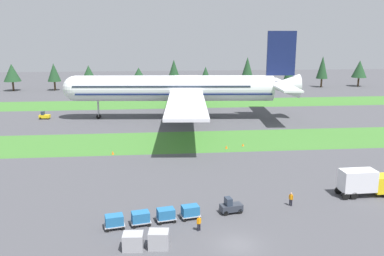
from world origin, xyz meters
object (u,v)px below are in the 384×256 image
object	(u,v)px
cargo_dolly_second	(166,214)
catering_truck	(364,182)
ground_crew_loader	(291,199)
taxiway_marker_1	(226,147)
cargo_dolly_lead	(190,211)
taxiway_marker_2	(113,153)
airliner	(181,88)
pushback_tractor	(44,116)
uld_container_1	(133,241)
uld_container_0	(159,239)
cargo_dolly_third	(141,217)
ground_crew_marshaller	(199,223)
baggage_tug	(231,206)
taxiway_marker_0	(243,145)
cargo_dolly_fourth	(114,221)

from	to	relation	value
cargo_dolly_second	catering_truck	xyz separation A→B (m)	(26.22, 5.06, 1.03)
ground_crew_loader	taxiway_marker_1	distance (m)	26.61
cargo_dolly_lead	taxiway_marker_2	size ratio (longest dim) A/B	3.75
cargo_dolly_second	catering_truck	world-z (taller)	catering_truck
airliner	pushback_tractor	bearing A→B (deg)	90.00
pushback_tractor	uld_container_1	world-z (taller)	pushback_tractor
uld_container_0	taxiway_marker_1	distance (m)	37.45
cargo_dolly_third	taxiway_marker_1	bearing A→B (deg)	141.80
ground_crew_loader	taxiway_marker_2	size ratio (longest dim) A/B	2.67
cargo_dolly_lead	catering_truck	xyz separation A→B (m)	(23.37, 4.50, 1.03)
pushback_tractor	taxiway_marker_2	world-z (taller)	pushback_tractor
pushback_tractor	ground_crew_loader	size ratio (longest dim) A/B	1.55
taxiway_marker_2	pushback_tractor	bearing A→B (deg)	120.96
catering_truck	ground_crew_marshaller	xyz separation A→B (m)	(-22.74, -7.64, -1.01)
airliner	ground_crew_loader	bearing A→B (deg)	-165.10
ground_crew_loader	catering_truck	bearing A→B (deg)	-124.72
ground_crew_loader	cargo_dolly_third	bearing A→B (deg)	54.01
ground_crew_marshaller	taxiway_marker_1	distance (m)	33.07
uld_container_0	taxiway_marker_2	xyz separation A→B (m)	(-7.45, 33.25, -0.56)
ground_crew_marshaller	uld_container_0	bearing A→B (deg)	9.66
catering_truck	ground_crew_loader	xyz separation A→B (m)	(-10.60, -2.21, -1.01)
baggage_tug	taxiway_marker_2	distance (m)	30.59
baggage_tug	cargo_dolly_third	world-z (taller)	baggage_tug
ground_crew_loader	cargo_dolly_lead	bearing A→B (deg)	53.69
cargo_dolly_second	uld_container_1	xyz separation A→B (m)	(-3.46, -5.79, -0.09)
catering_truck	pushback_tractor	size ratio (longest dim) A/B	2.60
baggage_tug	taxiway_marker_0	distance (m)	30.27
ground_crew_marshaller	ground_crew_loader	distance (m)	13.30
cargo_dolly_third	catering_truck	size ratio (longest dim) A/B	0.35
cargo_dolly_second	ground_crew_loader	size ratio (longest dim) A/B	1.41
baggage_tug	taxiway_marker_1	bearing A→B (deg)	159.42
taxiway_marker_2	ground_crew_loader	bearing A→B (deg)	-45.77
cargo_dolly_fourth	catering_truck	bearing A→B (deg)	89.79
baggage_tug	taxiway_marker_0	xyz separation A→B (m)	(8.06, 29.17, -0.56)
cargo_dolly_lead	cargo_dolly_second	world-z (taller)	same
taxiway_marker_0	taxiway_marker_1	bearing A→B (deg)	-157.31
airliner	ground_crew_marshaller	size ratio (longest dim) A/B	41.51
cargo_dolly_lead	uld_container_1	distance (m)	8.95
cargo_dolly_second	baggage_tug	bearing A→B (deg)	90.00
airliner	taxiway_marker_1	bearing A→B (deg)	-162.42
baggage_tug	ground_crew_loader	xyz separation A→B (m)	(7.84, 1.32, 0.13)
uld_container_1	taxiway_marker_0	size ratio (longest dim) A/B	3.95
cargo_dolly_lead	cargo_dolly_third	distance (m)	5.80
ground_crew_marshaller	taxiway_marker_0	size ratio (longest dim) A/B	3.44
ground_crew_loader	taxiway_marker_2	distance (m)	34.42
uld_container_0	catering_truck	bearing A→B (deg)	21.70
baggage_tug	ground_crew_loader	bearing A→B (deg)	88.34
cargo_dolly_second	ground_crew_loader	xyz separation A→B (m)	(15.62, 2.85, 0.03)
uld_container_0	taxiway_marker_0	xyz separation A→B (m)	(16.77, 36.45, -0.64)
ground_crew_loader	taxiway_marker_1	bearing A→B (deg)	-39.45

